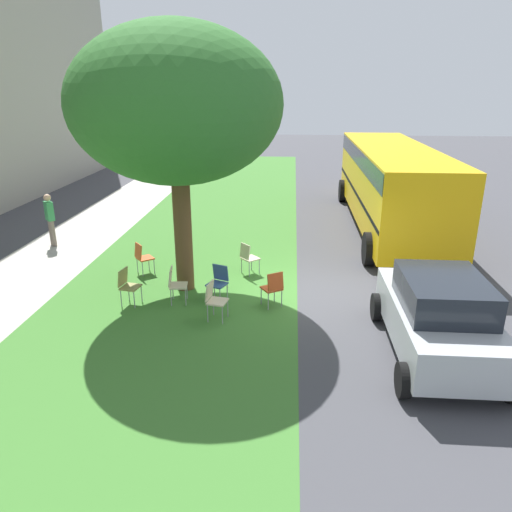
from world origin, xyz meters
name	(u,v)px	position (x,y,z in m)	size (l,w,h in m)	color
ground	(305,294)	(0.00, 0.00, 0.00)	(80.00, 80.00, 0.00)	#424247
grass_verge	(179,290)	(0.00, 3.20, 0.00)	(48.00, 6.00, 0.01)	#3D752D
sidewalk_strip	(12,285)	(0.00, 7.60, 0.00)	(48.00, 2.80, 0.01)	#ADA89E
street_tree	(176,106)	(0.18, 3.05, 4.47)	(4.85, 4.85, 6.29)	brown
chair_0	(127,284)	(-0.87, 4.19, 0.52)	(0.49, 0.49, 0.88)	olive
chair_1	(142,256)	(1.06, 4.42, 0.52)	(0.59, 0.59, 0.88)	#C64C1E
chair_2	(175,283)	(-0.71, 3.09, 0.52)	(0.47, 0.47, 0.88)	beige
chair_3	(273,286)	(-0.77, 0.78, 0.52)	(0.58, 0.57, 0.88)	#C64C1E
chair_4	(214,298)	(-1.50, 2.03, 0.52)	(0.49, 0.49, 0.88)	beige
chair_5	(248,256)	(1.25, 1.54, 0.52)	(0.59, 0.59, 0.88)	beige
chair_6	(218,280)	(-0.50, 2.09, 0.52)	(0.55, 0.54, 0.88)	#335184
parked_car	(438,316)	(-2.66, -2.40, 0.84)	(3.70, 1.92, 1.65)	#ADB2B7
school_bus	(391,179)	(6.24, -3.10, 1.76)	(10.40, 2.80, 2.88)	yellow
pedestrian_1	(50,218)	(3.25, 8.04, 0.93)	(0.40, 0.39, 1.69)	#726659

